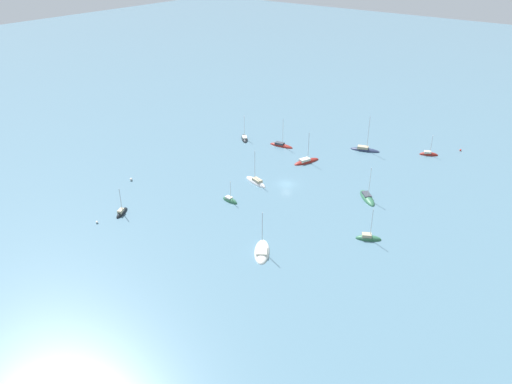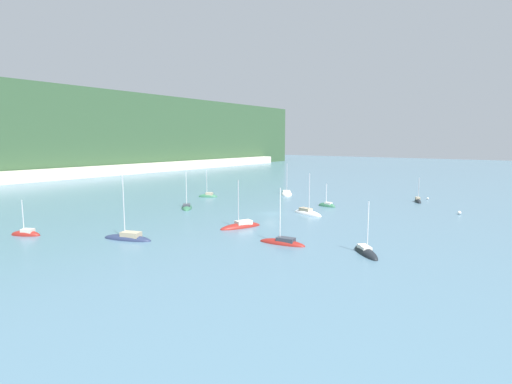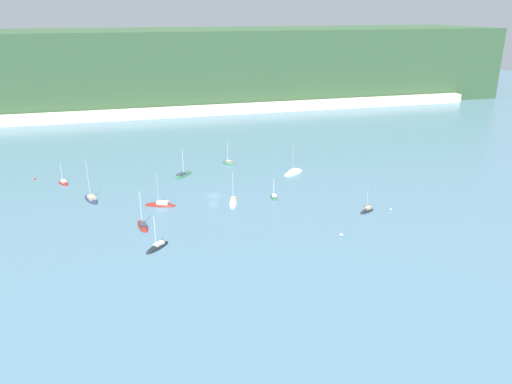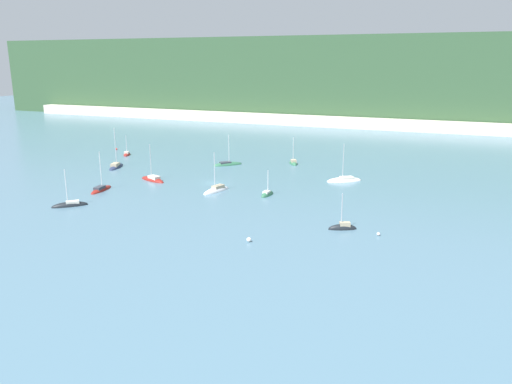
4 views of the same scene
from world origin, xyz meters
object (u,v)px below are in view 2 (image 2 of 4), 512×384
Objects in this scene: sailboat_10 at (366,253)px; sailboat_5 at (187,208)px; sailboat_2 at (283,243)px; sailboat_7 at (418,202)px; sailboat_1 at (128,239)px; mooring_buoy_1 at (428,199)px; sailboat_9 at (287,194)px; sailboat_8 at (208,197)px; sailboat_3 at (307,214)px; sailboat_6 at (241,227)px; sailboat_4 at (26,235)px; mooring_buoy_0 at (459,213)px; sailboat_0 at (327,206)px.

sailboat_5 is at bearing -147.68° from sailboat_10.
sailboat_2 reaches higher than sailboat_7.
sailboat_1 is 20.32× the size of mooring_buoy_1.
sailboat_9 reaches higher than sailboat_2.
sailboat_3 is at bearing 139.77° from sailboat_8.
sailboat_6 is 1.33× the size of sailboat_7.
sailboat_1 is at bearing -179.42° from sailboat_4.
sailboat_10 is 42.20m from mooring_buoy_0.
mooring_buoy_1 is (76.30, -28.94, 0.16)m from sailboat_1.
mooring_buoy_1 is (49.01, -43.50, 0.22)m from sailboat_5.
sailboat_5 reaches higher than sailboat_8.
sailboat_3 is 1.18× the size of sailboat_8.
sailboat_5 is at bearing 118.67° from mooring_buoy_0.
sailboat_4 is at bearing 67.11° from sailboat_8.
sailboat_4 is 0.95× the size of sailboat_7.
sailboat_8 is (31.24, 45.38, 0.01)m from sailboat_2.
sailboat_3 is 19.65m from sailboat_6.
sailboat_4 is (-8.66, 16.62, -0.04)m from sailboat_1.
sailboat_2 reaches higher than mooring_buoy_1.
sailboat_1 reaches higher than sailboat_7.
sailboat_6 is at bearing 161.38° from mooring_buoy_1.
sailboat_5 is 65.53m from mooring_buoy_1.
sailboat_0 is 0.88× the size of sailboat_7.
sailboat_1 is at bearing -27.37° from sailboat_9.
sailboat_1 is (-49.49, 11.71, 0.06)m from sailboat_0.
sailboat_2 is 12.93m from sailboat_10.
sailboat_2 is at bearing -168.49° from sailboat_1.
sailboat_4 is (-46.21, 29.49, -0.01)m from sailboat_3.
sailboat_0 is at bearing 158.83° from sailboat_8.
sailboat_1 is at bearing 162.70° from sailboat_5.
sailboat_7 is (32.40, -15.09, 0.01)m from sailboat_3.
sailboat_0 is 0.66× the size of sailboat_6.
sailboat_0 is at bearing 22.44° from sailboat_9.
sailboat_9 is at bearing -26.77° from sailboat_0.
sailboat_6 reaches higher than sailboat_0.
sailboat_3 reaches higher than sailboat_5.
sailboat_4 is (-21.45, 38.76, -0.01)m from sailboat_2.
sailboat_8 reaches higher than mooring_buoy_0.
sailboat_1 reaches higher than sailboat_4.
sailboat_7 is at bearing 43.34° from mooring_buoy_0.
sailboat_6 is 41.59m from sailboat_8.
sailboat_2 is 44.30m from sailboat_4.
mooring_buoy_0 is (19.60, -27.17, 0.28)m from sailboat_3.
sailboat_5 is 1.28× the size of sailboat_7.
sailboat_5 is 16.48× the size of mooring_buoy_1.
sailboat_7 reaches higher than sailboat_0.
sailboat_2 is 13.87m from sailboat_6.
sailboat_2 is 39.46m from sailboat_5.
mooring_buoy_1 is (84.96, -45.56, 0.20)m from sailboat_4.
sailboat_3 is 41.95m from mooring_buoy_1.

